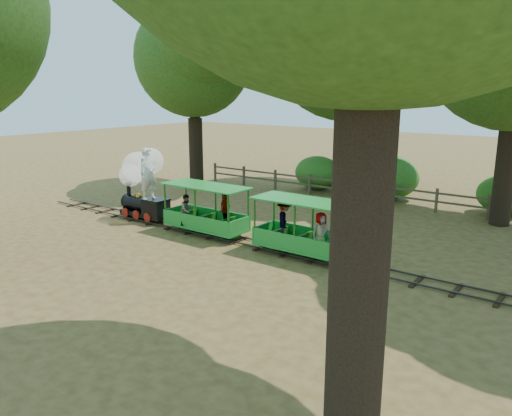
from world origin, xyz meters
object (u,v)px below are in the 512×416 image
Objects in this scene: carriage_front at (207,214)px; fence at (368,190)px; locomotive at (141,178)px; carriage_rear at (300,230)px.

carriage_front is 8.37m from fence.
locomotive is 0.92× the size of carriage_front.
carriage_front is at bearing -1.30° from locomotive.
locomotive is 9.86m from fence.
carriage_rear is at bearing -80.21° from fence.
locomotive reaches higher than fence.
carriage_front is at bearing -179.61° from carriage_rear.
carriage_rear reaches higher than fence.
carriage_rear is 0.18× the size of fence.
carriage_front and carriage_rear have the same top height.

